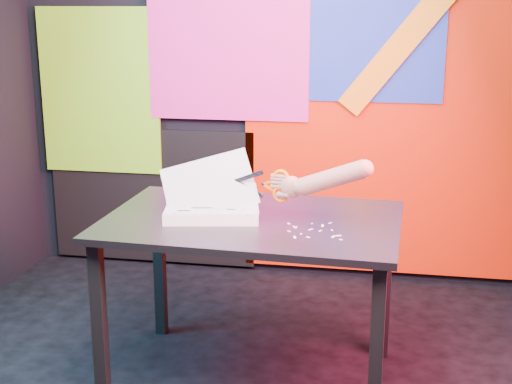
# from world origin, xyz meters

# --- Properties ---
(room) EXTENTS (3.01, 3.01, 2.71)m
(room) POSITION_xyz_m (0.00, 0.00, 1.35)
(room) COLOR black
(room) RESTS_ON ground
(backdrop) EXTENTS (2.88, 0.05, 2.08)m
(backdrop) POSITION_xyz_m (0.06, 1.46, 0.96)
(backdrop) COLOR red
(backdrop) RESTS_ON ground
(work_table) EXTENTS (1.26, 0.87, 0.75)m
(work_table) POSITION_xyz_m (0.13, 0.17, 0.66)
(work_table) COLOR black
(work_table) RESTS_ON ground
(printout_stack) EXTENTS (0.46, 0.35, 0.29)m
(printout_stack) POSITION_xyz_m (-0.04, 0.17, 0.78)
(printout_stack) COLOR silver
(printout_stack) RESTS_ON work_table
(scissors) EXTENTS (0.24, 0.06, 0.14)m
(scissors) POSITION_xyz_m (0.23, 0.18, 0.89)
(scissors) COLOR #8E92AD
(scissors) RESTS_ON printout_stack
(hand_forearm) EXTENTS (0.41, 0.14, 0.19)m
(hand_forearm) POSITION_xyz_m (0.44, 0.14, 0.94)
(hand_forearm) COLOR #94594D
(hand_forearm) RESTS_ON work_table
(paper_clippings) EXTENTS (0.24, 0.23, 0.00)m
(paper_clippings) POSITION_xyz_m (0.40, 0.04, 0.75)
(paper_clippings) COLOR silver
(paper_clippings) RESTS_ON work_table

